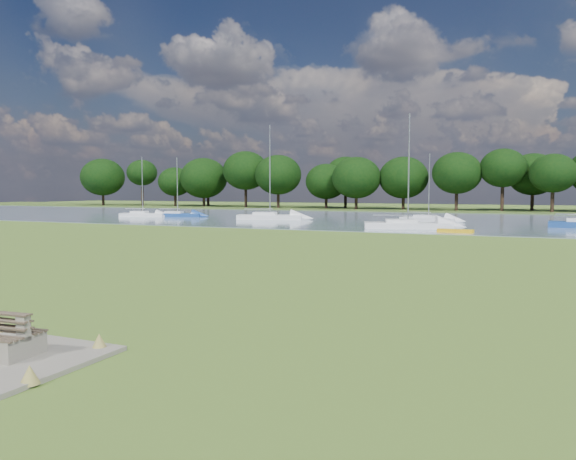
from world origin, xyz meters
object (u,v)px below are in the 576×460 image
at_px(kayak, 455,231).
at_px(sailboat_2, 407,223).
at_px(sailboat_5, 142,213).
at_px(sailboat_0, 428,218).
at_px(sailboat_3, 177,214).
at_px(sailboat_7, 269,215).

bearing_deg(kayak, sailboat_2, 153.48).
relative_size(kayak, sailboat_5, 0.38).
relative_size(kayak, sailboat_0, 0.39).
bearing_deg(sailboat_3, sailboat_5, -174.10).
distance_m(kayak, sailboat_2, 5.39).
xyz_separation_m(kayak, sailboat_7, (-21.67, 11.02, 0.38)).
xyz_separation_m(sailboat_0, sailboat_2, (0.17, -11.67, 0.09)).
distance_m(sailboat_0, sailboat_7, 17.40).
xyz_separation_m(sailboat_3, sailboat_5, (-4.05, -1.59, 0.01)).
relative_size(sailboat_0, sailboat_2, 0.72).
distance_m(sailboat_0, sailboat_3, 30.19).
distance_m(sailboat_3, sailboat_7, 13.07).
xyz_separation_m(sailboat_2, sailboat_7, (-17.19, 8.04, 0.03)).
distance_m(sailboat_0, sailboat_5, 34.39).
bearing_deg(sailboat_7, sailboat_2, -40.65).
relative_size(sailboat_0, sailboat_7, 0.68).
bearing_deg(sailboat_2, sailboat_3, 146.01).
bearing_deg(sailboat_0, sailboat_2, -78.96).
bearing_deg(sailboat_0, sailboat_3, -164.59).
height_order(kayak, sailboat_3, sailboat_3).
relative_size(sailboat_5, sailboat_7, 0.70).
distance_m(sailboat_2, sailboat_3, 31.53).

